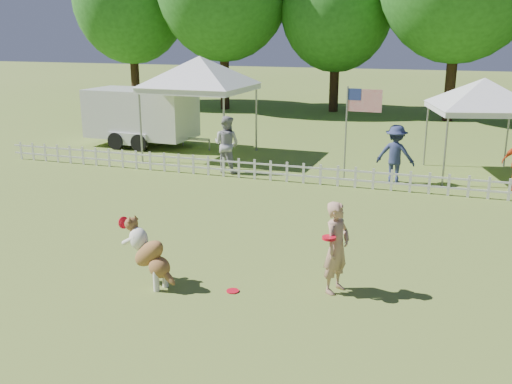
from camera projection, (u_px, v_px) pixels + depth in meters
ground at (246, 284)px, 9.95m from camera, size 120.00×120.00×0.00m
picket_fence at (329, 175)px, 16.25m from camera, size 22.00×0.08×0.60m
handler at (337, 247)px, 9.50m from camera, size 0.56×0.67×1.58m
dog at (150, 254)px, 9.78m from camera, size 1.19×0.72×1.17m
frisbee_on_turf at (233, 291)px, 9.68m from camera, size 0.27×0.27×0.02m
canopy_tent_left at (201, 108)px, 19.71m from camera, size 3.33×3.33×3.38m
canopy_tent_right at (480, 129)px, 17.09m from camera, size 3.40×3.40×2.88m
cargo_trailer at (141, 117)px, 21.75m from camera, size 5.06×2.36×2.20m
flag_pole at (346, 134)px, 16.59m from camera, size 1.06×0.16×2.75m
spectator_a at (227, 144)px, 17.63m from camera, size 0.97×0.82×1.77m
spectator_b at (395, 154)px, 16.38m from camera, size 1.17×0.76×1.70m
tree_far_left at (131, 9)px, 33.15m from camera, size 6.60×6.60×11.00m
tree_center_left at (336, 18)px, 30.04m from camera, size 6.00×6.00×9.80m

